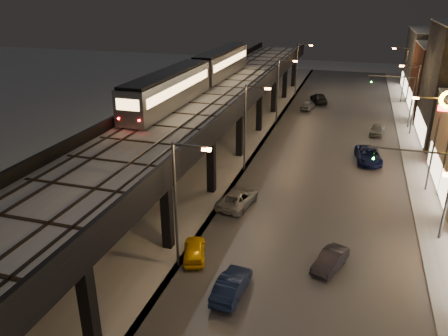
% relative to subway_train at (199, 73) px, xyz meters
% --- Properties ---
extents(road_surface, '(17.00, 120.00, 0.06)m').
position_rel_subway_train_xyz_m(road_surface, '(16.00, -4.09, -8.30)').
color(road_surface, '#46474D').
rests_on(road_surface, ground).
extents(sidewalk_right, '(4.00, 120.00, 0.14)m').
position_rel_subway_train_xyz_m(sidewalk_right, '(26.00, -4.09, -8.26)').
color(sidewalk_right, '#9FA1A8').
rests_on(sidewalk_right, ground).
extents(under_viaduct_pavement, '(11.00, 120.00, 0.06)m').
position_rel_subway_train_xyz_m(under_viaduct_pavement, '(2.50, -4.09, -8.30)').
color(under_viaduct_pavement, '#9FA1A8').
rests_on(under_viaduct_pavement, ground).
extents(elevated_viaduct, '(9.00, 100.00, 6.30)m').
position_rel_subway_train_xyz_m(elevated_viaduct, '(2.50, -7.25, -2.72)').
color(elevated_viaduct, black).
rests_on(elevated_viaduct, ground).
extents(viaduct_trackbed, '(8.40, 100.00, 0.32)m').
position_rel_subway_train_xyz_m(viaduct_trackbed, '(2.49, -7.12, -1.95)').
color(viaduct_trackbed, '#B2B7C1').
rests_on(viaduct_trackbed, elevated_viaduct).
extents(viaduct_parapet_streetside, '(0.30, 100.00, 1.10)m').
position_rel_subway_train_xyz_m(viaduct_parapet_streetside, '(6.85, -7.09, -1.48)').
color(viaduct_parapet_streetside, black).
rests_on(viaduct_parapet_streetside, elevated_viaduct).
extents(viaduct_parapet_far, '(0.30, 100.00, 1.10)m').
position_rel_subway_train_xyz_m(viaduct_parapet_far, '(-1.85, -7.09, -1.48)').
color(viaduct_parapet_far, black).
rests_on(viaduct_parapet_far, elevated_viaduct).
extents(building_f, '(12.20, 16.20, 11.16)m').
position_rel_subway_train_xyz_m(building_f, '(32.49, 36.91, -2.76)').
color(building_f, '#3B3B3B').
rests_on(building_f, ground).
extents(streetlight_left_1, '(2.57, 0.28, 9.00)m').
position_rel_subway_train_xyz_m(streetlight_left_1, '(8.07, -26.09, -3.10)').
color(streetlight_left_1, '#38383A').
rests_on(streetlight_left_1, ground).
extents(streetlight_left_2, '(2.57, 0.28, 9.00)m').
position_rel_subway_train_xyz_m(streetlight_left_2, '(8.07, -8.09, -3.10)').
color(streetlight_left_2, '#38383A').
rests_on(streetlight_left_2, ground).
extents(streetlight_right_2, '(2.56, 0.28, 9.00)m').
position_rel_subway_train_xyz_m(streetlight_right_2, '(25.23, -8.09, -3.10)').
color(streetlight_right_2, '#38383A').
rests_on(streetlight_right_2, ground).
extents(streetlight_left_3, '(2.57, 0.28, 9.00)m').
position_rel_subway_train_xyz_m(streetlight_left_3, '(8.07, 9.91, -3.10)').
color(streetlight_left_3, '#38383A').
rests_on(streetlight_left_3, ground).
extents(streetlight_right_3, '(2.56, 0.28, 9.00)m').
position_rel_subway_train_xyz_m(streetlight_right_3, '(25.23, 9.91, -3.10)').
color(streetlight_right_3, '#38383A').
rests_on(streetlight_right_3, ground).
extents(streetlight_left_4, '(2.57, 0.28, 9.00)m').
position_rel_subway_train_xyz_m(streetlight_left_4, '(8.07, 27.91, -3.10)').
color(streetlight_left_4, '#38383A').
rests_on(streetlight_left_4, ground).
extents(streetlight_right_4, '(2.56, 0.28, 9.00)m').
position_rel_subway_train_xyz_m(streetlight_right_4, '(25.23, 27.91, -3.10)').
color(streetlight_right_4, '#38383A').
rests_on(streetlight_right_4, ground).
extents(traffic_light_rig_a, '(6.10, 0.34, 7.00)m').
position_rel_subway_train_xyz_m(traffic_light_rig_a, '(24.34, -17.09, -3.84)').
color(traffic_light_rig_a, '#38383A').
rests_on(traffic_light_rig_a, ground).
extents(traffic_light_rig_b, '(6.10, 0.34, 7.00)m').
position_rel_subway_train_xyz_m(traffic_light_rig_b, '(24.34, 12.91, -3.84)').
color(traffic_light_rig_b, '#38383A').
rests_on(traffic_light_rig_b, ground).
extents(subway_train, '(2.89, 35.14, 3.45)m').
position_rel_subway_train_xyz_m(subway_train, '(0.00, 0.00, 0.00)').
color(subway_train, gray).
rests_on(subway_train, viaduct_trackbed).
extents(car_taxi, '(2.59, 4.00, 1.27)m').
position_rel_subway_train_xyz_m(car_taxi, '(8.55, -24.88, -7.70)').
color(car_taxi, '#F5B907').
rests_on(car_taxi, ground).
extents(car_near_white, '(1.72, 4.27, 1.38)m').
position_rel_subway_train_xyz_m(car_near_white, '(12.18, -28.02, -7.64)').
color(car_near_white, '#111C3F').
rests_on(car_near_white, ground).
extents(car_mid_silver, '(3.09, 5.40, 1.42)m').
position_rel_subway_train_xyz_m(car_mid_silver, '(9.33, -16.23, -7.62)').
color(car_mid_silver, gray).
rests_on(car_mid_silver, ground).
extents(car_mid_dark, '(3.56, 5.67, 1.53)m').
position_rel_subway_train_xyz_m(car_mid_dark, '(12.39, 23.74, -7.57)').
color(car_mid_dark, black).
rests_on(car_mid_dark, ground).
extents(car_far_white, '(2.12, 4.13, 1.35)m').
position_rel_subway_train_xyz_m(car_far_white, '(11.11, 18.81, -7.66)').
color(car_far_white, gray).
rests_on(car_far_white, ground).
extents(car_onc_silver, '(2.49, 3.96, 1.23)m').
position_rel_subway_train_xyz_m(car_onc_silver, '(17.82, -23.36, -7.72)').
color(car_onc_silver, black).
rests_on(car_onc_silver, ground).
extents(car_onc_dark, '(3.17, 5.77, 1.53)m').
position_rel_subway_train_xyz_m(car_onc_dark, '(20.29, -1.97, -7.57)').
color(car_onc_dark, '#0D1541').
rests_on(car_onc_dark, ground).
extents(car_onc_red, '(2.17, 4.23, 1.38)m').
position_rel_subway_train_xyz_m(car_onc_red, '(21.39, 8.50, -7.64)').
color(car_onc_red, slate).
rests_on(car_onc_red, ground).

